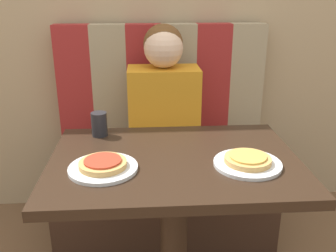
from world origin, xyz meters
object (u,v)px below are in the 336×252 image
Objects in this scene: pizza_right at (248,159)px; drinking_cup at (99,124)px; plate_left at (103,168)px; plate_right at (247,164)px; pizza_left at (103,163)px; person at (164,94)px.

pizza_right is 0.60m from drinking_cup.
plate_left is 1.45× the size of pizza_right.
plate_left is 2.36× the size of drinking_cup.
drinking_cup is (-0.51, 0.30, 0.04)m from plate_right.
drinking_cup reaches higher than pizza_left.
pizza_right is (-0.00, -0.00, 0.02)m from plate_right.
person is 0.76m from plate_right.
pizza_left is 0.31m from drinking_cup.
plate_right is 0.60m from drinking_cup.
person is at bearing 108.29° from pizza_right.
pizza_left is 1.00× the size of pizza_right.
plate_right is at bearing 0.00° from pizza_left.
pizza_left is at bearing 180.00° from pizza_right.
pizza_right is at bearing -0.00° from plate_left.
plate_right is at bearing -71.71° from person.
pizza_left is 0.47m from pizza_right.
pizza_right is (0.47, 0.00, 0.00)m from pizza_left.
drinking_cup is (-0.51, 0.30, 0.02)m from pizza_right.
person is at bearing 71.71° from pizza_left.
plate_right is at bearing 0.00° from plate_left.
plate_left is at bearing 165.96° from pizza_left.
plate_left is 0.02m from pizza_left.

